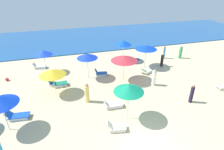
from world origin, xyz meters
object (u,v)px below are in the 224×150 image
object	(u,v)px
umbrella_3	(87,56)
lounge_chair_9_1	(116,127)
umbrella_1	(0,100)
umbrella_9	(129,88)
umbrella_5	(124,58)
umbrella_6	(146,47)
umbrella_2	(43,53)
lounge_chair_8_1	(56,84)
lounge_chair_4_0	(223,87)
lounge_chair_9_0	(113,104)
lounge_chair_1_0	(17,116)
lounge_chair_2_0	(39,66)
beachgoer_0	(181,52)
beachgoer_1	(154,78)
lounge_chair_3_0	(101,73)
umbrella_8	(52,72)
lounge_chair_8_0	(59,83)
lounge_chair_7_0	(135,60)
beachgoer_4	(87,93)
beach_ball_0	(7,79)
beachgoer_6	(192,94)
lounge_chair_6_0	(146,71)
umbrella_7	(123,43)
beachgoer_3	(162,60)
beachgoer_2	(164,52)

from	to	relation	value
umbrella_3	lounge_chair_9_1	size ratio (longest dim) A/B	1.96
umbrella_1	umbrella_9	size ratio (longest dim) A/B	0.95
umbrella_5	umbrella_6	world-z (taller)	umbrella_5
umbrella_2	umbrella_6	distance (m)	10.69
umbrella_1	lounge_chair_8_1	xyz separation A→B (m)	(3.11, 4.90, -2.08)
lounge_chair_4_0	lounge_chair_8_1	distance (m)	15.20
umbrella_6	lounge_chair_9_0	bearing A→B (deg)	-131.67
lounge_chair_1_0	lounge_chair_2_0	distance (m)	8.39
umbrella_1	beachgoer_0	world-z (taller)	umbrella_1
beachgoer_1	lounge_chair_3_0	bearing A→B (deg)	-108.04
umbrella_1	lounge_chair_3_0	xyz separation A→B (m)	(7.52, 5.80, -2.06)
lounge_chair_4_0	umbrella_8	xyz separation A→B (m)	(-14.55, 3.38, 1.81)
lounge_chair_3_0	umbrella_8	xyz separation A→B (m)	(-4.48, -2.14, 1.75)
lounge_chair_8_0	umbrella_8	bearing A→B (deg)	158.85
umbrella_6	lounge_chair_8_1	bearing A→B (deg)	-170.11
lounge_chair_7_0	beachgoer_4	distance (m)	9.27
umbrella_8	beach_ball_0	distance (m)	6.05
lounge_chair_8_1	beachgoer_0	distance (m)	15.22
umbrella_8	lounge_chair_9_0	world-z (taller)	umbrella_8
umbrella_5	beachgoer_6	world-z (taller)	umbrella_5
umbrella_9	beachgoer_4	distance (m)	4.07
lounge_chair_6_0	umbrella_7	bearing A→B (deg)	-11.00
beachgoer_3	beachgoer_4	bearing A→B (deg)	-154.61
umbrella_3	beachgoer_1	bearing A→B (deg)	-28.83
lounge_chair_1_0	beachgoer_1	xyz separation A→B (m)	(11.48, 1.60, 0.48)
lounge_chair_7_0	umbrella_7	bearing A→B (deg)	43.72
umbrella_1	umbrella_3	size ratio (longest dim) A/B	1.00
lounge_chair_8_1	beachgoer_4	bearing A→B (deg)	-121.26
umbrella_6	lounge_chair_9_0	size ratio (longest dim) A/B	1.64
umbrella_9	beachgoer_0	bearing A→B (deg)	40.93
lounge_chair_8_0	beachgoer_4	xyz separation A→B (m)	(2.10, -3.10, 0.50)
beachgoer_1	beachgoer_3	xyz separation A→B (m)	(2.80, 3.55, 0.04)
umbrella_5	beachgoer_1	distance (m)	3.31
lounge_chair_2_0	beachgoer_6	distance (m)	15.68
lounge_chair_1_0	beachgoer_2	distance (m)	17.30
lounge_chair_8_1	umbrella_2	bearing A→B (deg)	38.31
beachgoer_3	beach_ball_0	distance (m)	16.19
umbrella_6	beachgoer_1	xyz separation A→B (m)	(-0.90, -3.96, -1.57)
lounge_chair_6_0	beach_ball_0	world-z (taller)	lounge_chair_6_0
umbrella_5	beachgoer_6	size ratio (longest dim) A/B	1.62
lounge_chair_9_0	beachgoer_0	xyz separation A→B (m)	(10.81, 7.30, 0.46)
lounge_chair_8_0	beachgoer_6	world-z (taller)	beachgoer_6
umbrella_2	lounge_chair_7_0	bearing A→B (deg)	0.01
lounge_chair_6_0	lounge_chair_8_1	xyz separation A→B (m)	(-9.11, -0.13, 0.01)
umbrella_1	umbrella_3	xyz separation A→B (m)	(6.27, 5.70, 0.01)
umbrella_8	beachgoer_3	xyz separation A→B (m)	(11.63, 2.51, -1.28)
lounge_chair_8_0	lounge_chair_8_1	bearing A→B (deg)	67.28
lounge_chair_9_1	beachgoer_2	xyz separation A→B (m)	(9.30, 10.24, 0.47)
umbrella_6	lounge_chair_6_0	world-z (taller)	umbrella_6
lounge_chair_3_0	beachgoer_4	xyz separation A→B (m)	(-2.02, -4.11, 0.50)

